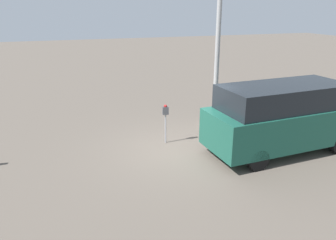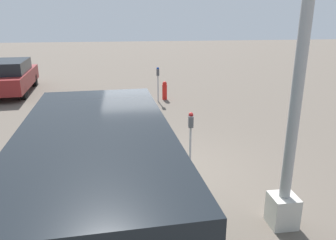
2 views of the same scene
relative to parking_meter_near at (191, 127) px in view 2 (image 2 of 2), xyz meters
name	(u,v)px [view 2 (image 2 of 2)]	position (x,y,z in m)	size (l,w,h in m)	color
ground_plane	(165,175)	(0.29, -0.63, -1.00)	(80.00, 80.00, 0.00)	#60564C
parking_meter_near	(191,127)	(0.00, 0.00, 0.00)	(0.21, 0.14, 1.36)	#9E9EA3
parking_meter_far	(158,76)	(-6.26, -0.05, 0.06)	(0.21, 0.14, 1.44)	#9E9EA3
lamp_post	(294,114)	(2.39, 1.10, 0.98)	(0.44, 0.44, 5.68)	beige
parked_van	(100,207)	(3.28, -1.83, 0.17)	(5.08, 2.13, 2.19)	#195142
car_distant	(9,76)	(-8.76, -6.58, -0.21)	(4.70, 2.15, 1.52)	maroon
fire_hydrant	(165,90)	(-6.60, 0.27, -0.61)	(0.20, 0.20, 0.78)	red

